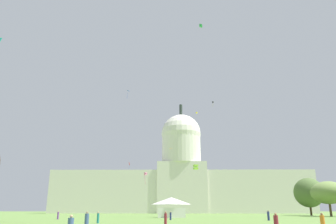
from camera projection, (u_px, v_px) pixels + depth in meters
The scene contains 20 objects.
capitol_building at pixel (182, 180), 185.92m from camera, with size 143.71×22.98×62.63m.
event_tent at pixel (171, 207), 81.24m from camera, with size 7.15×4.63×4.82m.
tree_east_far at pixel (309, 193), 112.16m from camera, with size 12.15×12.61×12.40m.
tree_east_mid at pixel (328, 193), 95.84m from camera, with size 13.23×13.58×9.89m.
person_maroon_near_tree_west at pixel (166, 219), 41.23m from camera, with size 0.37×0.37×1.68m.
person_navy_back_right at pixel (171, 216), 61.84m from camera, with size 0.46×0.46×1.61m.
person_denim_lawn_far_right at pixel (87, 220), 35.78m from camera, with size 0.50×0.50×1.66m.
person_teal_back_left at pixel (98, 218), 47.42m from camera, with size 0.37×0.37×1.58m.
person_orange_front_left at pixel (323, 222), 33.53m from camera, with size 0.57×0.57×1.55m.
person_purple_near_tree_east at pixel (58, 215), 66.14m from camera, with size 0.48×0.48×1.65m.
person_navy_front_right at pixel (268, 216), 59.27m from camera, with size 0.43×0.43×1.75m.
person_maroon_front_center at pixel (276, 222), 31.09m from camera, with size 0.61×0.61×1.58m.
kite_pink_low at pixel (145, 174), 86.58m from camera, with size 0.87×0.87×3.08m.
kite_green_high at pixel (201, 26), 106.65m from camera, with size 1.13×1.08×1.13m.
kite_yellow_high at pixel (197, 113), 175.02m from camera, with size 1.00×1.00×0.69m.
kite_blue_high at pixel (127, 92), 124.07m from camera, with size 1.04×1.35×3.05m.
kite_orange_mid at pixel (170, 149), 159.11m from camera, with size 1.24×1.32×0.35m.
kite_black_high at pixel (213, 102), 172.48m from camera, with size 0.69×0.74×3.06m.
kite_lime_low at pixel (196, 167), 78.06m from camera, with size 1.23×1.23×1.09m.
kite_red_mid at pixel (129, 164), 152.79m from camera, with size 0.74×0.77×3.00m.
Camera 1 is at (-4.53, -24.20, 1.85)m, focal length 35.24 mm.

